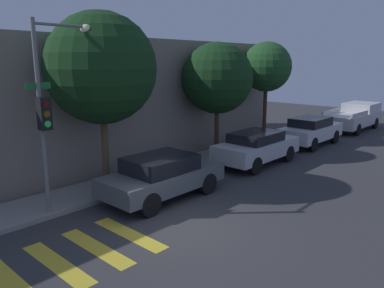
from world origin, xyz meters
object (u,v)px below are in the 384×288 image
Objects in this scene: pickup_truck at (354,116)px; tree_far_end at (267,67)px; sedan_near_corner at (162,175)px; tree_midblock at (217,78)px; sedan_far_end at (311,130)px; tree_near_corner at (101,69)px; sedan_middle at (257,147)px; traffic_light_pole at (53,94)px.

tree_far_end is (-7.55, 2.22, 3.25)m from pickup_truck.
pickup_truck is 0.99× the size of tree_far_end.
tree_midblock is at bearing 21.69° from sedan_near_corner.
sedan_far_end is 0.79× the size of tree_far_end.
sedan_near_corner is at bearing 180.00° from sedan_far_end.
sedan_middle is at bearing -19.45° from tree_near_corner.
traffic_light_pole is 14.12m from sedan_far_end.
sedan_near_corner is at bearing -158.31° from tree_midblock.
tree_near_corner reaches higher than sedan_near_corner.
tree_far_end is at bearing 0.00° from tree_midblock.
traffic_light_pole is at bearing 176.41° from pickup_truck.
tree_far_end is (12.68, 0.95, 0.57)m from traffic_light_pole.
tree_near_corner is 10.43m from tree_far_end.
sedan_middle is (8.53, -1.27, -2.76)m from traffic_light_pole.
tree_near_corner is 1.15× the size of tree_midblock.
sedan_middle is 5.26m from sedan_far_end.
tree_near_corner reaches higher than pickup_truck.
sedan_middle is 0.71× the size of tree_near_corner.
pickup_truck reaches higher than sedan_middle.
sedan_near_corner is at bearing 180.00° from sedan_middle.
tree_near_corner reaches higher than tree_far_end.
pickup_truck is 8.52m from tree_far_end.
sedan_near_corner is 0.97× the size of sedan_middle.
sedan_far_end is (10.89, 0.00, 0.03)m from sedan_near_corner.
sedan_middle is 0.81× the size of pickup_truck.
sedan_far_end is 4.14m from tree_far_end.
tree_near_corner is at bearing -180.00° from tree_far_end.
tree_far_end is at bearing 12.78° from sedan_near_corner.
sedan_far_end is at bearing 0.00° from sedan_near_corner.
tree_far_end is (10.43, 0.00, -0.08)m from tree_near_corner.
sedan_middle is 11.70m from pickup_truck.
tree_midblock is at bearing 6.37° from traffic_light_pole.
pickup_truck is (17.33, 0.00, 0.10)m from sedan_near_corner.
pickup_truck is 1.02× the size of tree_midblock.
tree_midblock is (6.23, 0.00, -0.53)m from tree_near_corner.
tree_midblock is at bearing 0.00° from tree_near_corner.
sedan_far_end is at bearing -5.27° from traffic_light_pole.
traffic_light_pole is 20.45m from pickup_truck.
tree_midblock reaches higher than pickup_truck.
pickup_truck is (20.23, -1.27, -2.68)m from traffic_light_pole.
pickup_truck is 12.28m from tree_midblock.
sedan_far_end is (5.26, 0.00, 0.02)m from sedan_middle.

